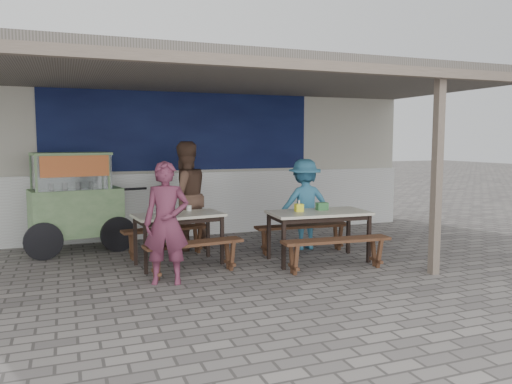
{
  "coord_description": "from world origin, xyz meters",
  "views": [
    {
      "loc": [
        -2.27,
        -6.22,
        1.81
      ],
      "look_at": [
        0.46,
        0.9,
        1.01
      ],
      "focal_mm": 35.0,
      "sensor_mm": 36.0,
      "label": 1
    }
  ],
  "objects": [
    {
      "name": "ground",
      "position": [
        0.0,
        0.0,
        0.0
      ],
      "size": [
        60.0,
        60.0,
        0.0
      ],
      "primitive_type": "plane",
      "color": "slate",
      "rests_on": "ground"
    },
    {
      "name": "back_wall",
      "position": [
        -0.0,
        3.58,
        1.72
      ],
      "size": [
        9.0,
        1.28,
        3.5
      ],
      "color": "#B6B2A3",
      "rests_on": "ground"
    },
    {
      "name": "warung_roof",
      "position": [
        0.02,
        0.9,
        2.71
      ],
      "size": [
        9.0,
        4.21,
        2.81
      ],
      "color": "#635B55",
      "rests_on": "ground"
    },
    {
      "name": "table_left",
      "position": [
        -0.77,
        0.83,
        0.67
      ],
      "size": [
        1.32,
        0.8,
        0.75
      ],
      "rotation": [
        0.0,
        0.0,
        0.12
      ],
      "color": "silver",
      "rests_on": "ground"
    },
    {
      "name": "bench_left_street",
      "position": [
        -0.69,
        0.21,
        0.33
      ],
      "size": [
        1.37,
        0.44,
        0.45
      ],
      "rotation": [
        0.0,
        0.0,
        0.12
      ],
      "color": "brown",
      "rests_on": "ground"
    },
    {
      "name": "bench_left_wall",
      "position": [
        -0.84,
        1.44,
        0.33
      ],
      "size": [
        1.37,
        0.44,
        0.45
      ],
      "rotation": [
        0.0,
        0.0,
        0.12
      ],
      "color": "brown",
      "rests_on": "ground"
    },
    {
      "name": "table_right",
      "position": [
        1.23,
        0.32,
        0.67
      ],
      "size": [
        1.51,
        0.85,
        0.75
      ],
      "rotation": [
        0.0,
        0.0,
        -0.06
      ],
      "color": "silver",
      "rests_on": "ground"
    },
    {
      "name": "bench_right_street",
      "position": [
        1.2,
        -0.28,
        0.34
      ],
      "size": [
        1.58,
        0.38,
        0.45
      ],
      "rotation": [
        0.0,
        0.0,
        -0.06
      ],
      "color": "brown",
      "rests_on": "ground"
    },
    {
      "name": "bench_right_wall",
      "position": [
        1.27,
        0.92,
        0.34
      ],
      "size": [
        1.58,
        0.38,
        0.45
      ],
      "rotation": [
        0.0,
        0.0,
        -0.06
      ],
      "color": "brown",
      "rests_on": "ground"
    },
    {
      "name": "vendor_cart",
      "position": [
        -2.14,
        2.29,
        0.88
      ],
      "size": [
        1.94,
        1.03,
        1.61
      ],
      "rotation": [
        0.0,
        0.0,
        0.17
      ],
      "color": "#84A870",
      "rests_on": "ground"
    },
    {
      "name": "patron_street_side",
      "position": [
        -1.11,
        -0.06,
        0.77
      ],
      "size": [
        0.65,
        0.53,
        1.55
      ],
      "primitive_type": "imported",
      "rotation": [
        0.0,
        0.0,
        -0.31
      ],
      "color": "#662C42",
      "rests_on": "ground"
    },
    {
      "name": "patron_wall_side",
      "position": [
        -0.45,
        1.81,
        0.89
      ],
      "size": [
        1.01,
        0.88,
        1.79
      ],
      "primitive_type": "imported",
      "rotation": [
        0.0,
        0.0,
        3.4
      ],
      "color": "brown",
      "rests_on": "ground"
    },
    {
      "name": "patron_right_table",
      "position": [
        1.42,
        1.15,
        0.75
      ],
      "size": [
        1.02,
        0.65,
        1.5
      ],
      "primitive_type": "imported",
      "rotation": [
        0.0,
        0.0,
        3.04
      ],
      "color": "teal",
      "rests_on": "ground"
    },
    {
      "name": "tissue_box",
      "position": [
        0.96,
        0.42,
        0.81
      ],
      "size": [
        0.13,
        0.13,
        0.11
      ],
      "primitive_type": "cube",
      "rotation": [
        0.0,
        0.0,
        -0.11
      ],
      "color": "#FCF92A",
      "rests_on": "table_right"
    },
    {
      "name": "donation_box",
      "position": [
        1.36,
        0.44,
        0.81
      ],
      "size": [
        0.18,
        0.12,
        0.11
      ],
      "primitive_type": "cube",
      "rotation": [
        0.0,
        0.0,
        -0.05
      ],
      "color": "#34763F",
      "rests_on": "table_right"
    },
    {
      "name": "condiment_jar",
      "position": [
        -0.55,
        1.08,
        0.79
      ],
      "size": [
        0.07,
        0.07,
        0.08
      ],
      "primitive_type": "cylinder",
      "color": "silver",
      "rests_on": "table_left"
    },
    {
      "name": "condiment_bowl",
      "position": [
        -1.04,
        0.8,
        0.77
      ],
      "size": [
        0.2,
        0.2,
        0.04
      ],
      "primitive_type": "imported",
      "rotation": [
        0.0,
        0.0,
        0.22
      ],
      "color": "white",
      "rests_on": "table_left"
    }
  ]
}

